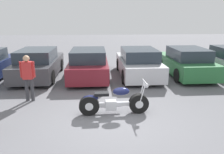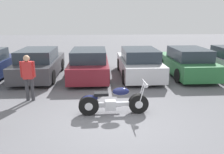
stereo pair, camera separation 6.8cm
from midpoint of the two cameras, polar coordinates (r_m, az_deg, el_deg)
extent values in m
plane|color=slate|center=(6.60, 1.28, -11.13)|extent=(60.00, 60.00, 0.00)
cylinder|color=black|center=(6.98, 7.18, -6.90)|extent=(0.63, 0.22, 0.62)
cylinder|color=silver|center=(6.98, 7.18, -6.90)|extent=(0.25, 0.23, 0.25)
cylinder|color=black|center=(6.83, -5.81, -7.38)|extent=(0.63, 0.22, 0.62)
cylinder|color=silver|center=(6.83, -5.81, -7.38)|extent=(0.25, 0.23, 0.25)
cube|color=silver|center=(6.85, 0.76, -7.06)|extent=(1.19, 0.15, 0.12)
cube|color=silver|center=(6.86, -0.14, -7.33)|extent=(0.35, 0.25, 0.30)
ellipsoid|color=#191E4C|center=(6.73, 2.61, -3.78)|extent=(0.53, 0.30, 0.24)
cube|color=black|center=(6.70, -2.55, -4.43)|extent=(0.45, 0.25, 0.09)
ellipsoid|color=#191E4C|center=(6.74, -5.43, -5.55)|extent=(0.49, 0.22, 0.20)
cylinder|color=silver|center=(6.79, 8.18, -4.40)|extent=(0.22, 0.04, 0.71)
cylinder|color=silver|center=(6.95, 7.84, -3.90)|extent=(0.22, 0.04, 0.71)
cylinder|color=silver|center=(6.78, 8.87, -1.32)|extent=(0.05, 0.62, 0.03)
sphere|color=silver|center=(6.83, 9.15, -2.27)|extent=(0.15, 0.15, 0.15)
cylinder|color=silver|center=(7.01, -2.03, -7.65)|extent=(1.19, 0.12, 0.08)
cylinder|color=black|center=(13.05, -23.84, 2.66)|extent=(0.20, 0.66, 0.66)
cube|color=#3D3D42|center=(11.50, -18.15, 2.63)|extent=(1.82, 4.19, 0.72)
cube|color=#28333D|center=(11.14, -18.74, 5.51)|extent=(1.60, 2.18, 0.54)
cylinder|color=black|center=(12.99, -20.31, 2.97)|extent=(0.20, 0.66, 0.66)
cylinder|color=black|center=(12.60, -12.90, 3.19)|extent=(0.20, 0.66, 0.66)
cylinder|color=black|center=(10.60, -24.20, -0.16)|extent=(0.20, 0.66, 0.66)
cylinder|color=black|center=(10.12, -15.19, -0.01)|extent=(0.20, 0.66, 0.66)
cube|color=maroon|center=(10.93, -5.74, 2.69)|extent=(1.82, 4.19, 0.72)
cube|color=#28333D|center=(10.55, -5.89, 5.74)|extent=(1.60, 2.18, 0.54)
cylinder|color=black|center=(12.30, -9.46, 3.07)|extent=(0.20, 0.66, 0.66)
cylinder|color=black|center=(12.23, -1.52, 3.21)|extent=(0.20, 0.66, 0.66)
cylinder|color=black|center=(9.80, -10.95, -0.26)|extent=(0.20, 0.66, 0.66)
cylinder|color=black|center=(9.72, -0.98, -0.10)|extent=(0.20, 0.66, 0.66)
cube|color=#BCBCC1|center=(11.14, 7.12, 2.89)|extent=(1.82, 4.19, 0.72)
cube|color=#28333D|center=(10.77, 7.47, 5.89)|extent=(1.60, 2.18, 0.54)
cylinder|color=black|center=(12.32, 2.11, 3.29)|extent=(0.20, 0.66, 0.66)
cylinder|color=black|center=(12.59, 9.83, 3.35)|extent=(0.20, 0.66, 0.66)
cylinder|color=black|center=(9.81, 3.56, 0.03)|extent=(0.20, 0.66, 0.66)
cylinder|color=black|center=(10.16, 13.11, 0.18)|extent=(0.20, 0.66, 0.66)
cube|color=#286B38|center=(11.88, 18.93, 2.96)|extent=(1.82, 4.19, 0.72)
cube|color=#28333D|center=(11.54, 19.67, 5.75)|extent=(1.60, 2.18, 0.54)
cylinder|color=black|center=(12.83, 13.19, 3.39)|extent=(0.20, 0.66, 0.66)
cylinder|color=black|center=(13.42, 20.16, 3.37)|extent=(0.20, 0.66, 0.66)
cylinder|color=black|center=(10.44, 17.15, 0.31)|extent=(0.20, 0.66, 0.66)
cylinder|color=black|center=(11.15, 25.35, 0.44)|extent=(0.20, 0.66, 0.66)
cylinder|color=black|center=(13.84, 22.96, 3.44)|extent=(0.20, 0.66, 0.66)
cylinder|color=#38383D|center=(8.42, -21.09, -3.11)|extent=(0.12, 0.12, 0.83)
cylinder|color=#38383D|center=(8.37, -19.85, -3.11)|extent=(0.12, 0.12, 0.83)
cube|color=red|center=(8.20, -20.95, 1.67)|extent=(0.34, 0.20, 0.62)
cylinder|color=red|center=(8.27, -22.43, 1.84)|extent=(0.08, 0.08, 0.57)
cylinder|color=red|center=(8.13, -19.49, 1.92)|extent=(0.08, 0.08, 0.57)
sphere|color=tan|center=(8.12, -21.24, 4.56)|extent=(0.22, 0.22, 0.22)
camera|label=1|loc=(0.03, -89.75, 0.07)|focal=35.00mm
camera|label=2|loc=(0.03, 90.25, -0.07)|focal=35.00mm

